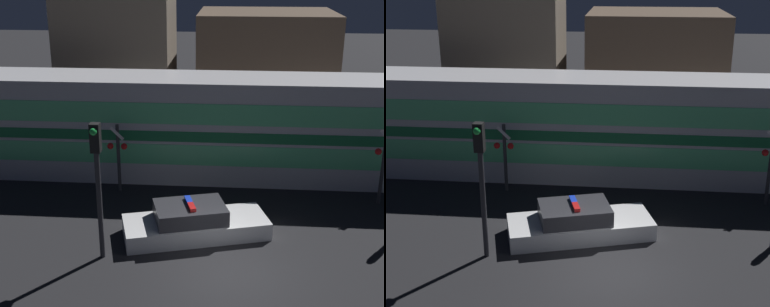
# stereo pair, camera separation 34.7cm
# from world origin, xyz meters

# --- Properties ---
(ground_plane) EXTENTS (120.00, 120.00, 0.00)m
(ground_plane) POSITION_xyz_m (0.00, 0.00, 0.00)
(ground_plane) COLOR black
(train) EXTENTS (22.16, 3.04, 4.42)m
(train) POSITION_xyz_m (-1.92, 8.14, 2.21)
(train) COLOR silver
(train) RESTS_ON ground_plane
(police_car) EXTENTS (5.29, 3.19, 1.29)m
(police_car) POSITION_xyz_m (-1.24, 2.34, 0.47)
(police_car) COLOR silver
(police_car) RESTS_ON ground_plane
(crossing_signal_near) EXTENTS (0.82, 0.34, 3.15)m
(crossing_signal_near) POSITION_xyz_m (5.83, 5.52, 1.83)
(crossing_signal_near) COLOR #2D2D33
(crossing_signal_near) RESTS_ON ground_plane
(crossing_signal_far) EXTENTS (0.82, 0.34, 2.88)m
(crossing_signal_far) POSITION_xyz_m (-4.62, 5.86, 1.68)
(crossing_signal_far) COLOR #2D2D33
(crossing_signal_far) RESTS_ON ground_plane
(traffic_light_corner) EXTENTS (0.30, 0.46, 4.50)m
(traffic_light_corner) POSITION_xyz_m (-4.07, 0.65, 2.90)
(traffic_light_corner) COLOR #2D2D33
(traffic_light_corner) RESTS_ON ground_plane
(building_left) EXTENTS (6.17, 4.42, 8.70)m
(building_left) POSITION_xyz_m (-6.59, 15.43, 4.35)
(building_left) COLOR #726656
(building_left) RESTS_ON ground_plane
(building_center) EXTENTS (7.48, 6.34, 6.43)m
(building_center) POSITION_xyz_m (1.70, 16.60, 3.21)
(building_center) COLOR brown
(building_center) RESTS_ON ground_plane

